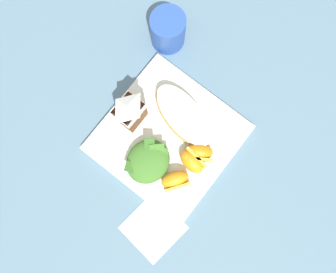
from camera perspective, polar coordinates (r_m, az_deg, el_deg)
The scene contains 10 objects.
ground at distance 0.71m, azimuth -0.00°, elevation -0.29°, with size 3.00×3.00×0.00m, color slate.
white_plate at distance 0.70m, azimuth -0.00°, elevation -0.21°, with size 0.28×0.28×0.02m, color white.
cheesy_pizza_bread at distance 0.69m, azimuth 2.59°, elevation 3.95°, with size 0.12×0.18×0.04m.
green_salad_pile at distance 0.67m, azimuth -3.37°, elevation -4.73°, with size 0.10×0.09×0.04m.
milk_carton at distance 0.65m, azimuth -7.00°, elevation 4.50°, with size 0.06×0.05×0.11m.
orange_wedge_front at distance 0.67m, azimuth 1.33°, elevation -8.02°, with size 0.07×0.06×0.04m.
orange_wedge_middle at distance 0.67m, azimuth 4.46°, elevation -4.48°, with size 0.04×0.06×0.04m.
orange_wedge_rear at distance 0.68m, azimuth 5.68°, elevation -2.94°, with size 0.06×0.07×0.04m.
paper_napkin at distance 0.71m, azimuth -2.67°, elevation -16.28°, with size 0.11×0.11×0.00m, color white.
drinking_blue_cup at distance 0.74m, azimuth -0.02°, elevation 18.75°, with size 0.08×0.08×0.09m, color #284CA3.
Camera 1 is at (-0.08, -0.06, 0.71)m, focal length 33.44 mm.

